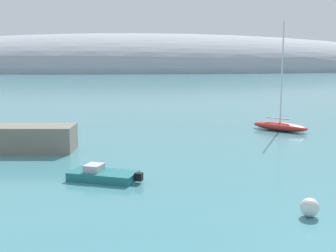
% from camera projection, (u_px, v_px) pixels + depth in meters
% --- Properties ---
extents(distant_ridge, '(281.83, 73.25, 31.42)m').
position_uv_depth(distant_ridge, '(135.00, 70.00, 197.22)').
color(distant_ridge, '#999EA8').
rests_on(distant_ridge, ground).
extents(sailboat_red_outer_mooring, '(5.14, 5.11, 10.27)m').
position_uv_depth(sailboat_red_outer_mooring, '(280.00, 125.00, 43.43)').
color(sailboat_red_outer_mooring, red).
rests_on(sailboat_red_outer_mooring, water).
extents(motorboat_teal_alongside_breakwater, '(4.46, 3.13, 0.90)m').
position_uv_depth(motorboat_teal_alongside_breakwater, '(103.00, 175.00, 26.47)').
color(motorboat_teal_alongside_breakwater, '#1E6B70').
rests_on(motorboat_teal_alongside_breakwater, water).
extents(mooring_buoy_white, '(0.86, 0.86, 0.86)m').
position_uv_depth(mooring_buoy_white, '(310.00, 207.00, 20.52)').
color(mooring_buoy_white, silver).
rests_on(mooring_buoy_white, water).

